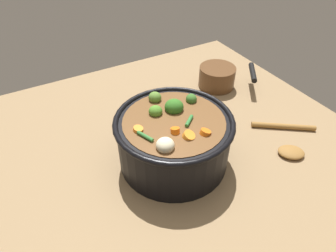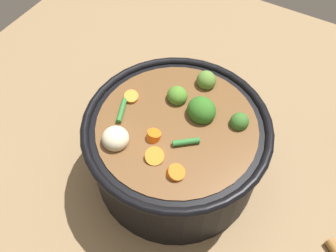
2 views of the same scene
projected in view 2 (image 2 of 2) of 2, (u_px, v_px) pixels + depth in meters
The scene contains 2 objects.
ground_plane at pixel (175, 168), 0.65m from camera, with size 1.10×1.10×0.00m, color #8C704C.
cooking_pot at pixel (176, 147), 0.59m from camera, with size 0.29×0.29×0.16m.
Camera 2 is at (-0.15, 0.29, 0.57)m, focal length 38.72 mm.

